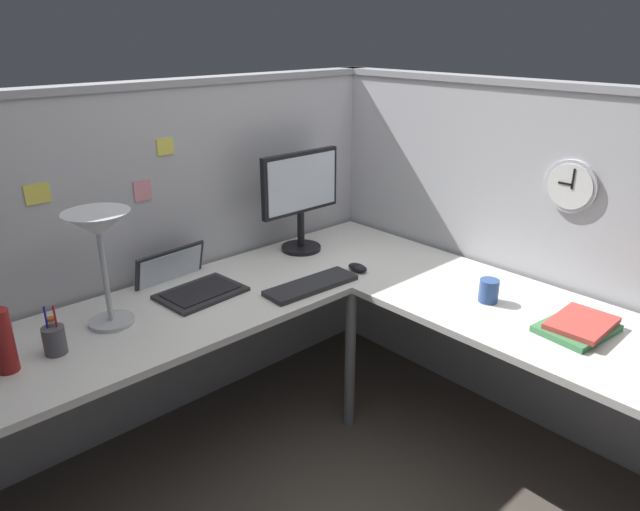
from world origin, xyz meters
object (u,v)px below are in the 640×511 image
Objects in this scene: laptop at (187,283)px; pen_cup at (54,340)px; thermos_flask at (3,341)px; computer_mouse at (358,268)px; wall_clock at (572,186)px; book_stack at (579,326)px; coffee_mug at (489,291)px; monitor at (301,194)px; keyboard at (311,285)px; desk_lamp_dome at (99,234)px.

laptop is 2.25× the size of pen_cup.
laptop is 1.84× the size of thermos_flask.
computer_mouse is 0.47× the size of wall_clock.
coffee_mug is (-0.02, 0.37, 0.03)m from book_stack.
coffee_mug is at bearing -74.32° from computer_mouse.
pen_cup is at bearing -171.79° from monitor.
book_stack is (0.47, -0.97, 0.01)m from keyboard.
monitor is 1.32m from pen_cup.
keyboard is 0.75m from coffee_mug.
computer_mouse is 0.47× the size of thermos_flask.
keyboard is (-0.27, -0.38, -0.28)m from monitor.
wall_clock reaches higher than coffee_mug.
thermos_flask reaches higher than pen_cup.
book_stack is (1.25, -1.24, -0.34)m from desk_lamp_dome.
laptop is 0.80m from thermos_flask.
desk_lamp_dome reaches higher than pen_cup.
thermos_flask is (-0.16, -0.01, 0.06)m from pen_cup.
computer_mouse is 0.97m from book_stack.
coffee_mug is at bearing 93.82° from book_stack.
wall_clock is at bearing -41.43° from laptop.
laptop is 1.66m from wall_clock.
monitor is 1.67× the size of book_stack.
pen_cup is (-0.24, -0.08, -0.31)m from desk_lamp_dome.
laptop is (-0.67, -0.02, -0.27)m from monitor.
computer_mouse is 0.35× the size of book_stack.
keyboard is at bearing -19.22° from desk_lamp_dome.
desk_lamp_dome is at bearing -174.25° from monitor.
pen_cup is 1.66m from coffee_mug.
wall_clock is (1.98, -0.89, 0.34)m from thermos_flask.
thermos_flask is at bearing -177.48° from pen_cup.
coffee_mug is at bearing -48.36° from laptop.
laptop is 1.84× the size of wall_clock.
wall_clock reaches higher than monitor.
monitor is 0.54m from keyboard.
wall_clock is (1.82, -0.90, 0.39)m from pen_cup.
thermos_flask is (-0.77, -0.17, 0.09)m from laptop.
coffee_mug is 0.55m from wall_clock.
computer_mouse is at bearing 126.88° from wall_clock.
desk_lamp_dome is (-1.05, -0.11, 0.07)m from monitor.
keyboard is 0.28m from computer_mouse.
pen_cup is (-0.62, -0.16, 0.03)m from laptop.
computer_mouse reaches higher than keyboard.
thermos_flask is at bearing -172.40° from monitor.
desk_lamp_dome reaches higher than laptop.
wall_clock reaches higher than laptop.
keyboard is at bearing -41.63° from laptop.
computer_mouse is 0.23× the size of desk_lamp_dome.
book_stack is at bearing -86.18° from coffee_mug.
pen_cup is at bearing 171.94° from keyboard.
pen_cup is 1.88× the size of coffee_mug.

